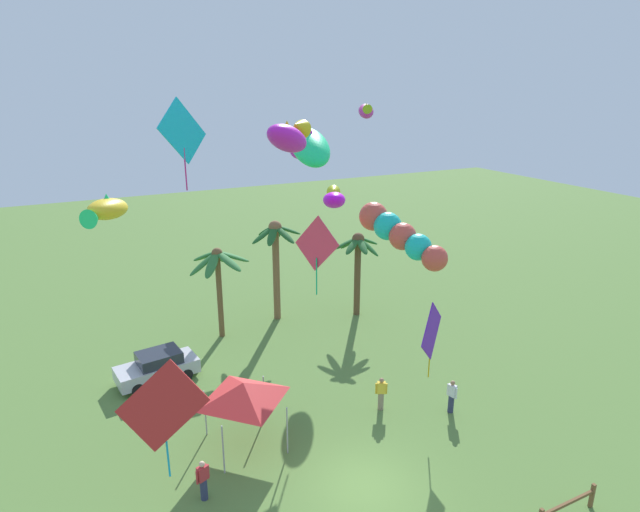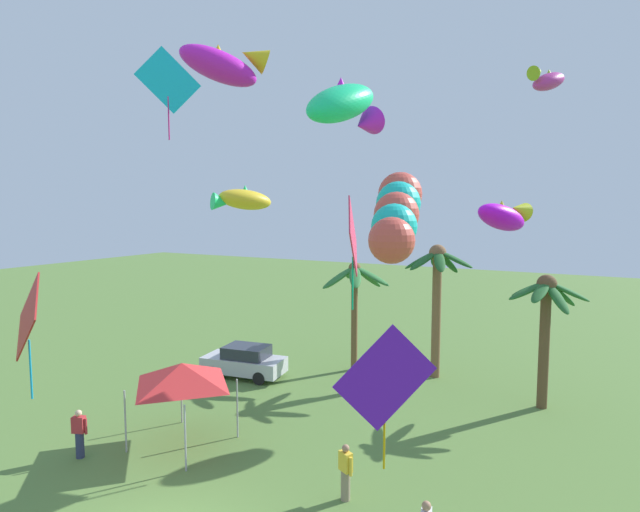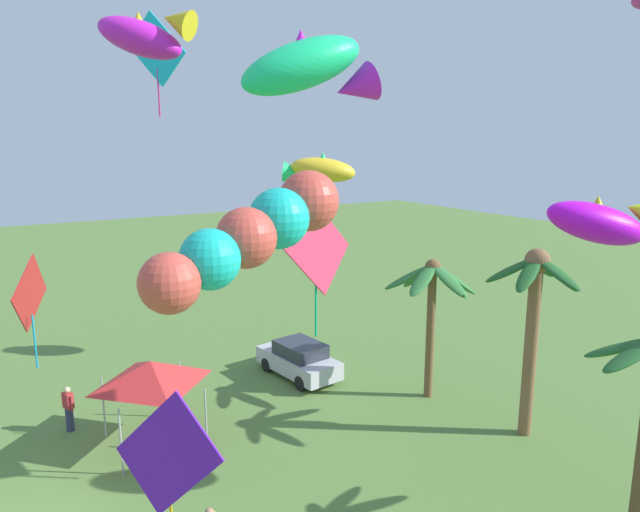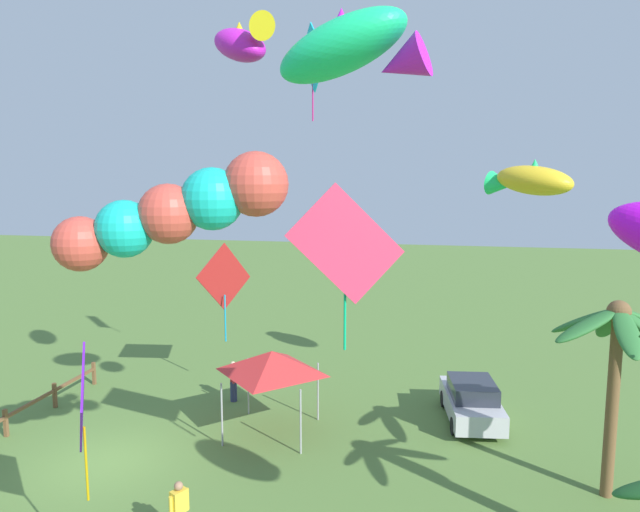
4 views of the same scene
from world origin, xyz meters
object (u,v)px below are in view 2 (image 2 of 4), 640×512
at_px(spectator_0, 79,433).
at_px(kite_tube_8, 397,211).
at_px(kite_diamond_1, 353,238).
at_px(palm_tree_2, 546,309).
at_px(palm_tree_0, 354,285).
at_px(kite_diamond_6, 168,81).
at_px(kite_fish_3, 504,216).
at_px(parked_car_0, 245,361).
at_px(kite_fish_5, 224,64).
at_px(festival_tent, 182,374).
at_px(palm_tree_1, 437,281).
at_px(kite_fish_2, 242,200).
at_px(kite_fish_0, 345,106).
at_px(kite_fish_9, 547,80).
at_px(kite_diamond_7, 28,319).
at_px(spectator_1, 346,472).
at_px(kite_diamond_4, 385,380).

distance_m(spectator_0, kite_tube_8, 12.34).
bearing_deg(kite_diamond_1, palm_tree_2, 45.79).
bearing_deg(palm_tree_0, kite_diamond_6, -110.22).
bearing_deg(kite_fish_3, parked_car_0, -167.14).
bearing_deg(kite_fish_5, festival_tent, 176.58).
relative_size(palm_tree_1, festival_tent, 2.23).
xyz_separation_m(palm_tree_2, kite_diamond_6, (-11.96, -8.06, 8.45)).
relative_size(palm_tree_2, kite_fish_3, 1.69).
xyz_separation_m(kite_diamond_1, kite_diamond_6, (-6.20, -2.14, 5.47)).
bearing_deg(palm_tree_0, spectator_0, -109.04).
bearing_deg(spectator_0, festival_tent, 44.17).
xyz_separation_m(palm_tree_2, kite_diamond_1, (-5.76, -5.92, 2.98)).
bearing_deg(palm_tree_2, kite_tube_8, -110.07).
bearing_deg(kite_fish_2, kite_fish_0, -32.29).
height_order(palm_tree_1, parked_car_0, palm_tree_1).
xyz_separation_m(kite_fish_3, kite_fish_9, (1.47, -0.95, 5.01)).
distance_m(spectator_0, kite_diamond_1, 10.96).
relative_size(spectator_0, kite_diamond_1, 0.40).
bearing_deg(kite_diamond_7, parked_car_0, 82.96).
height_order(palm_tree_0, spectator_1, palm_tree_0).
distance_m(palm_tree_2, kite_diamond_4, 11.18).
bearing_deg(kite_fish_3, kite_diamond_1, -124.31).
xyz_separation_m(palm_tree_1, kite_tube_8, (1.60, -10.48, 3.30)).
relative_size(kite_diamond_1, kite_diamond_4, 1.14).
xyz_separation_m(palm_tree_1, kite_fish_5, (-3.68, -10.99, 7.66)).
bearing_deg(palm_tree_0, palm_tree_1, 12.50).
relative_size(festival_tent, kite_fish_2, 0.88).
relative_size(parked_car_0, kite_fish_3, 1.27).
xyz_separation_m(kite_fish_2, kite_fish_9, (14.02, -0.16, 4.26)).
height_order(festival_tent, kite_tube_8, kite_tube_8).
distance_m(kite_diamond_1, kite_tube_8, 3.95).
relative_size(kite_diamond_1, kite_fish_3, 1.22).
height_order(palm_tree_1, kite_fish_5, kite_fish_5).
bearing_deg(kite_diamond_7, kite_diamond_4, 6.70).
xyz_separation_m(palm_tree_0, palm_tree_1, (3.87, 0.86, 0.38)).
xyz_separation_m(kite_diamond_1, kite_fish_2, (-8.49, 5.17, 1.47)).
bearing_deg(spectator_0, kite_fish_3, 45.63).
bearing_deg(festival_tent, kite_diamond_7, -139.51).
bearing_deg(kite_diamond_1, kite_fish_5, -128.95).
bearing_deg(kite_fish_5, palm_tree_0, 91.08).
distance_m(kite_fish_2, kite_diamond_6, 8.64).
relative_size(kite_fish_5, kite_tube_8, 0.60).
distance_m(kite_diamond_7, kite_fish_9, 19.64).
bearing_deg(parked_car_0, kite_diamond_1, -25.37).
height_order(palm_tree_1, kite_fish_9, kite_fish_9).
xyz_separation_m(palm_tree_1, spectator_0, (-8.10, -13.12, -3.85)).
distance_m(palm_tree_2, kite_fish_2, 14.95).
bearing_deg(kite_diamond_6, festival_tent, -39.19).
bearing_deg(kite_diamond_1, kite_diamond_7, -143.15).
relative_size(spectator_0, kite_diamond_4, 0.46).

